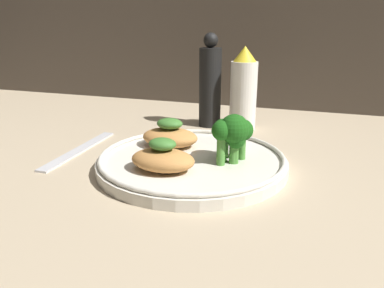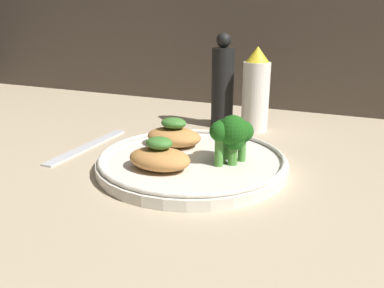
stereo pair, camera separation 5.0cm
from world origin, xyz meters
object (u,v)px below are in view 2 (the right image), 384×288
(sauce_bottle, at_px, (256,91))
(pepper_grinder, at_px, (223,85))
(plate, at_px, (192,161))
(broccoli_bunch, at_px, (230,134))

(sauce_bottle, height_order, pepper_grinder, pepper_grinder)
(plate, xyz_separation_m, sauce_bottle, (0.02, 0.22, 0.06))
(plate, distance_m, broccoli_bunch, 0.07)
(plate, xyz_separation_m, pepper_grinder, (-0.04, 0.22, 0.07))
(plate, xyz_separation_m, broccoli_bunch, (0.05, 0.00, 0.04))
(sauce_bottle, distance_m, pepper_grinder, 0.06)
(broccoli_bunch, xyz_separation_m, sauce_bottle, (-0.03, 0.21, 0.02))
(pepper_grinder, bearing_deg, sauce_bottle, 0.00)
(sauce_bottle, bearing_deg, pepper_grinder, 180.00)
(broccoli_bunch, bearing_deg, sauce_bottle, 97.44)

